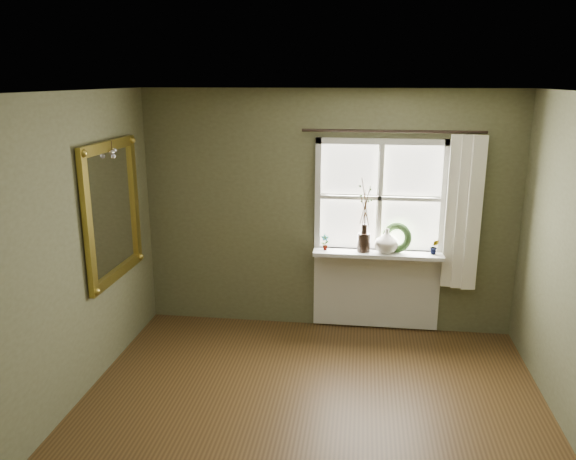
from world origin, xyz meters
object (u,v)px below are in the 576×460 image
at_px(dark_jug, 364,242).
at_px(gilt_mirror, 113,211).
at_px(cream_vase, 387,241).
at_px(wreath, 397,241).

distance_m(dark_jug, gilt_mirror, 2.56).
relative_size(cream_vase, wreath, 0.80).
bearing_deg(wreath, gilt_mirror, -139.73).
height_order(cream_vase, gilt_mirror, gilt_mirror).
bearing_deg(cream_vase, dark_jug, 180.00).
distance_m(cream_vase, gilt_mirror, 2.77).
xyz_separation_m(dark_jug, gilt_mirror, (-2.36, -0.85, 0.47)).
distance_m(wreath, gilt_mirror, 2.88).
relative_size(dark_jug, wreath, 0.62).
height_order(cream_vase, wreath, wreath).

